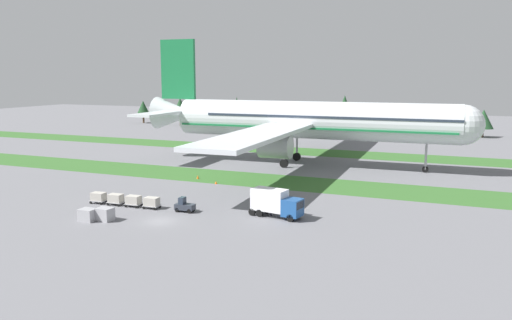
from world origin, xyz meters
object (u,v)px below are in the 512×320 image
cargo_dolly_fourth (98,197)px  uld_container_0 (105,214)px  baggage_tug (184,206)px  cargo_dolly_third (116,199)px  catering_truck (276,202)px  taxiway_marker_0 (216,183)px  cargo_dolly_lead (152,202)px  cargo_dolly_second (133,200)px  ground_crew_marshaller (271,209)px  airliner (303,120)px  uld_container_1 (88,215)px  taxiway_marker_1 (198,177)px

cargo_dolly_fourth → uld_container_0: size_ratio=1.13×
baggage_tug → cargo_dolly_third: bearing=-90.0°
catering_truck → uld_container_0: catering_truck is taller
baggage_tug → cargo_dolly_third: 10.83m
taxiway_marker_0 → uld_container_0: bearing=-97.0°
cargo_dolly_lead → cargo_dolly_second: bearing=-90.0°
ground_crew_marshaller → taxiway_marker_0: ground_crew_marshaller is taller
cargo_dolly_lead → ground_crew_marshaller: 16.72m
uld_container_0 → airliner: bearing=77.1°
catering_truck → cargo_dolly_fourth: bearing=-74.6°
cargo_dolly_second → catering_truck: 20.27m
airliner → cargo_dolly_second: (-11.84, -41.27, -8.29)m
airliner → uld_container_1: size_ratio=41.58×
airliner → uld_container_1: 51.67m
airliner → ground_crew_marshaller: 40.06m
uld_container_1 → taxiway_marker_0: 26.35m
airliner → baggage_tug: airliner is taller
ground_crew_marshaller → cargo_dolly_fourth: bearing=102.5°
cargo_dolly_third → baggage_tug: bearing=90.0°
uld_container_1 → taxiway_marker_1: bearing=89.8°
cargo_dolly_fourth → ground_crew_marshaller: 25.38m
cargo_dolly_fourth → uld_container_1: 9.06m
cargo_dolly_fourth → cargo_dolly_lead: bearing=90.0°
ground_crew_marshaller → cargo_dolly_second: bearing=103.9°
taxiway_marker_0 → taxiway_marker_1: size_ratio=0.70×
taxiway_marker_0 → taxiway_marker_1: taxiway_marker_1 is taller
cargo_dolly_lead → uld_container_1: bearing=-28.9°
cargo_dolly_second → ground_crew_marshaller: ground_crew_marshaller is taller
uld_container_0 → taxiway_marker_1: 27.66m
airliner → cargo_dolly_second: bearing=-17.5°
baggage_tug → airliner: bearing=172.1°
cargo_dolly_fourth → taxiway_marker_0: (9.64, 18.08, -0.68)m
cargo_dolly_second → catering_truck: (20.08, 2.56, 1.03)m
cargo_dolly_second → taxiway_marker_1: cargo_dolly_second is taller
baggage_tug → catering_truck: 12.42m
airliner → cargo_dolly_third: airliner is taller
catering_truck → uld_container_0: 21.63m
taxiway_marker_0 → taxiway_marker_1: bearing=151.7°
cargo_dolly_second → ground_crew_marshaller: bearing=95.8°
ground_crew_marshaller → uld_container_1: bearing=123.4°
taxiway_marker_1 → baggage_tug: bearing=-66.0°
ground_crew_marshaller → uld_container_0: bearing=123.7°
uld_container_0 → taxiway_marker_0: size_ratio=4.21×
catering_truck → uld_container_1: (-21.23, -10.58, -1.18)m
cargo_dolly_lead → ground_crew_marshaller: (16.50, 2.69, 0.03)m
cargo_dolly_third → cargo_dolly_fourth: bearing=-90.0°
airliner → taxiway_marker_1: size_ratio=122.86×
baggage_tug → cargo_dolly_second: size_ratio=1.17×
cargo_dolly_third → cargo_dolly_fourth: (-2.90, -0.12, 0.00)m
airliner → catering_truck: 40.24m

